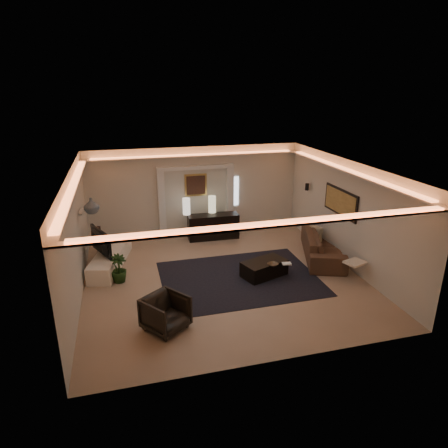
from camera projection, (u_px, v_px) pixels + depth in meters
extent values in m
plane|color=tan|center=(223.00, 277.00, 10.41)|extent=(7.00, 7.00, 0.00)
plane|color=white|center=(222.00, 168.00, 9.44)|extent=(7.00, 7.00, 0.00)
plane|color=beige|center=(196.00, 191.00, 13.11)|extent=(7.00, 0.00, 7.00)
plane|color=beige|center=(274.00, 291.00, 6.73)|extent=(7.00, 0.00, 7.00)
plane|color=beige|center=(75.00, 238.00, 9.07)|extent=(0.00, 7.00, 7.00)
plane|color=beige|center=(347.00, 214.00, 10.77)|extent=(0.00, 7.00, 7.00)
cube|color=silver|center=(222.00, 179.00, 9.53)|extent=(7.00, 7.00, 0.04)
cube|color=white|center=(235.00, 191.00, 13.45)|extent=(0.25, 0.03, 1.00)
cube|color=black|center=(239.00, 278.00, 10.32)|extent=(4.00, 3.00, 0.01)
cube|color=silver|center=(162.00, 204.00, 12.86)|extent=(0.22, 0.20, 2.20)
cube|color=silver|center=(230.00, 199.00, 13.42)|extent=(0.22, 0.20, 2.20)
cube|color=silver|center=(196.00, 167.00, 12.75)|extent=(2.52, 0.20, 0.12)
cube|color=tan|center=(196.00, 185.00, 13.02)|extent=(0.74, 0.04, 0.74)
cube|color=#4C2D1E|center=(196.00, 185.00, 12.99)|extent=(0.62, 0.02, 0.62)
cube|color=black|center=(341.00, 202.00, 10.95)|extent=(0.04, 1.64, 0.74)
cube|color=tan|center=(340.00, 202.00, 10.95)|extent=(0.02, 1.50, 0.62)
cylinder|color=black|center=(307.00, 187.00, 12.67)|extent=(0.12, 0.12, 0.22)
cube|color=silver|center=(81.00, 212.00, 10.30)|extent=(0.10, 0.55, 0.04)
cube|color=black|center=(213.00, 227.00, 12.89)|extent=(1.65, 0.57, 0.82)
cylinder|color=white|center=(186.00, 206.00, 12.70)|extent=(0.28, 0.28, 0.54)
cylinder|color=#F5ECB7|center=(212.00, 204.00, 12.90)|extent=(0.27, 0.27, 0.55)
cube|color=white|center=(111.00, 258.00, 10.97)|extent=(1.23, 2.55, 0.46)
imported|color=black|center=(97.00, 243.00, 10.53)|extent=(1.16, 0.63, 0.69)
cylinder|color=black|center=(99.00, 233.00, 11.64)|extent=(0.16, 0.16, 0.39)
imported|color=slate|center=(91.00, 206.00, 10.04)|extent=(0.44, 0.44, 0.40)
imported|color=black|center=(119.00, 269.00, 10.04)|extent=(0.55, 0.55, 0.73)
imported|color=#302012|center=(323.00, 245.00, 11.49)|extent=(2.77, 1.84, 0.75)
cube|color=silver|center=(355.00, 262.00, 9.95)|extent=(0.58, 0.52, 0.05)
cube|color=tan|center=(316.00, 234.00, 11.87)|extent=(0.26, 0.45, 0.43)
cube|color=black|center=(264.00, 269.00, 10.40)|extent=(1.30, 0.98, 0.43)
imported|color=#483928|center=(273.00, 265.00, 10.06)|extent=(0.34, 0.34, 0.06)
cube|color=silver|center=(287.00, 264.00, 10.16)|extent=(0.25, 0.20, 0.03)
imported|color=black|center=(166.00, 313.00, 8.07)|extent=(1.12, 1.12, 0.74)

